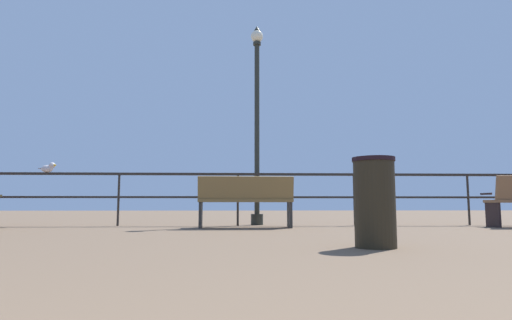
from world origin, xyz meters
The scene contains 5 objects.
pier_railing centered at (0.00, 9.34, 0.77)m, with size 18.66×0.05×1.03m.
bench_near_left centered at (0.14, 8.49, 0.52)m, with size 1.68×0.66×0.90m.
lamppost_center centered at (0.39, 9.60, 2.22)m, with size 0.26×0.26×4.20m.
seagull_on_rail centered at (-3.70, 9.33, 1.12)m, with size 0.41×0.23×0.19m.
trash_bin centered at (1.33, 5.08, 0.44)m, with size 0.41×0.41×0.87m.
Camera 1 is at (0.02, 1.10, 0.41)m, focal length 29.16 mm.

